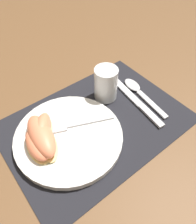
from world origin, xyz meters
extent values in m
plane|color=brown|center=(0.00, 0.00, 0.00)|extent=(3.00, 3.00, 0.00)
cube|color=black|center=(0.00, 0.00, 0.00)|extent=(0.45, 0.32, 0.00)
cylinder|color=white|center=(-0.08, 0.00, 0.01)|extent=(0.26, 0.26, 0.02)
cylinder|color=silver|center=(0.08, 0.06, 0.05)|extent=(0.06, 0.06, 0.09)
cylinder|color=orange|center=(0.08, 0.06, 0.02)|extent=(0.05, 0.05, 0.03)
cube|color=silver|center=(0.12, -0.07, 0.01)|extent=(0.03, 0.09, 0.01)
cube|color=silver|center=(0.14, 0.03, 0.01)|extent=(0.03, 0.13, 0.01)
cube|color=silver|center=(0.16, -0.05, 0.01)|extent=(0.03, 0.12, 0.01)
ellipsoid|color=silver|center=(0.17, 0.04, 0.01)|extent=(0.04, 0.06, 0.01)
cube|color=silver|center=(-0.02, 0.00, 0.02)|extent=(0.12, 0.06, 0.00)
cube|color=silver|center=(-0.11, 0.04, 0.02)|extent=(0.08, 0.05, 0.00)
ellipsoid|color=#F4DB84|center=(-0.13, 0.03, 0.02)|extent=(0.09, 0.10, 0.01)
ellipsoid|color=#F4845B|center=(-0.13, 0.03, 0.04)|extent=(0.08, 0.09, 0.04)
ellipsoid|color=#F4DB84|center=(-0.14, 0.02, 0.02)|extent=(0.08, 0.14, 0.01)
ellipsoid|color=#F4845B|center=(-0.14, 0.02, 0.04)|extent=(0.07, 0.13, 0.04)
ellipsoid|color=#F4DB84|center=(-0.15, 0.01, 0.02)|extent=(0.07, 0.11, 0.01)
ellipsoid|color=#F4845B|center=(-0.15, 0.01, 0.04)|extent=(0.06, 0.10, 0.03)
camera|label=1|loc=(-0.21, -0.28, 0.44)|focal=35.00mm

